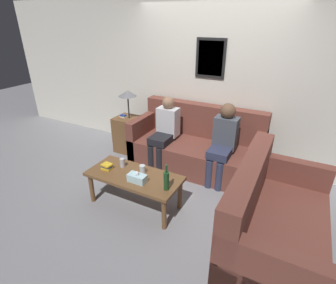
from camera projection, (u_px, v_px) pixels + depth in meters
ground_plane at (182, 181)px, 4.02m from camera, size 16.00×16.00×0.00m
wall_back at (210, 83)px, 4.27m from camera, size 9.00×0.08×2.60m
couch_main at (196, 147)px, 4.31m from camera, size 2.07×0.90×0.99m
couch_side at (272, 225)px, 2.70m from camera, size 0.90×1.65×0.99m
coffee_table at (134, 179)px, 3.36m from camera, size 1.23×0.55×0.46m
side_table_with_lamp at (128, 131)px, 4.80m from camera, size 0.42×0.42×1.15m
wine_bottle at (166, 180)px, 3.00m from camera, size 0.07×0.07×0.33m
drinking_glass at (142, 169)px, 3.35m from camera, size 0.07×0.07×0.11m
book_stack at (107, 166)px, 3.45m from camera, size 0.14×0.13×0.07m
soda_can at (122, 163)px, 3.49m from camera, size 0.07×0.07×0.12m
tissue_box at (137, 178)px, 3.17m from camera, size 0.23×0.12×0.15m
person_left at (165, 130)px, 4.25m from camera, size 0.34×0.60×1.14m
person_right at (223, 140)px, 3.82m from camera, size 0.34×0.57×1.18m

